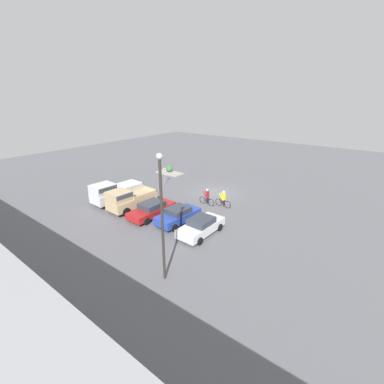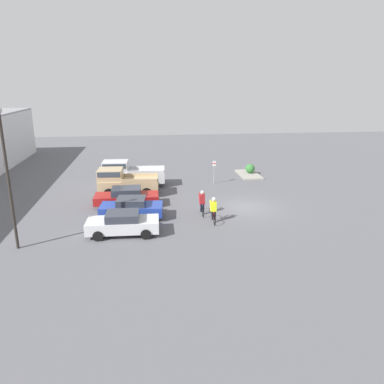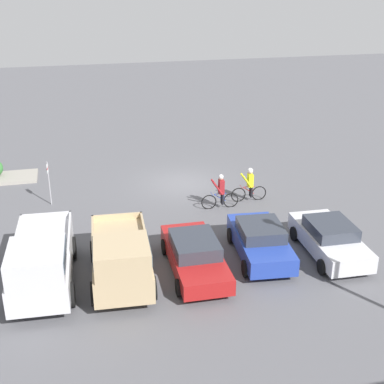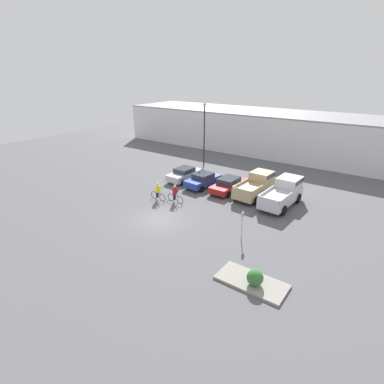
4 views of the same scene
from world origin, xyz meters
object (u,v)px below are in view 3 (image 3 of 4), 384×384
object	(u,v)px
sedan_1	(260,241)
cyclist_1	(250,184)
cyclist_0	(221,191)
sedan_2	(195,254)
sedan_0	(330,238)
pickup_truck_1	(41,261)
fire_lane_sign	(49,179)
pickup_truck_0	(121,258)

from	to	relation	value
sedan_1	cyclist_1	distance (m)	5.65
cyclist_0	sedan_2	bearing A→B (deg)	64.61
sedan_0	pickup_truck_1	distance (m)	11.23
sedan_2	fire_lane_sign	world-z (taller)	fire_lane_sign
sedan_2	pickup_truck_1	distance (m)	5.64
sedan_1	sedan_0	bearing A→B (deg)	171.26
sedan_2	cyclist_0	bearing A→B (deg)	-115.39
sedan_0	pickup_truck_1	world-z (taller)	pickup_truck_1
sedan_2	cyclist_0	distance (m)	5.98
pickup_truck_0	pickup_truck_1	world-z (taller)	pickup_truck_1
sedan_1	pickup_truck_0	distance (m)	5.70
pickup_truck_1	sedan_2	bearing A→B (deg)	-179.37
sedan_0	cyclist_0	xyz separation A→B (m)	(3.04, -5.37, 0.15)
fire_lane_sign	pickup_truck_0	bearing A→B (deg)	108.01
sedan_2	cyclist_0	xyz separation A→B (m)	(-2.56, -5.40, 0.16)
sedan_1	cyclist_1	xyz separation A→B (m)	(-1.41, -5.47, 0.16)
pickup_truck_1	cyclist_0	xyz separation A→B (m)	(-8.18, -5.46, -0.32)
cyclist_0	sedan_0	bearing A→B (deg)	119.50
cyclist_0	cyclist_1	bearing A→B (deg)	-162.19
pickup_truck_0	pickup_truck_1	distance (m)	2.82
sedan_2	pickup_truck_0	world-z (taller)	pickup_truck_0
sedan_1	pickup_truck_0	world-z (taller)	pickup_truck_0
sedan_2	cyclist_1	bearing A→B (deg)	-125.37
sedan_2	pickup_truck_1	world-z (taller)	pickup_truck_1
sedan_1	pickup_truck_1	size ratio (longest dim) A/B	0.79
cyclist_0	fire_lane_sign	distance (m)	8.35
sedan_1	cyclist_0	size ratio (longest dim) A/B	2.37
cyclist_1	fire_lane_sign	bearing A→B (deg)	-10.38
cyclist_0	cyclist_1	world-z (taller)	same
cyclist_1	sedan_0	bearing A→B (deg)	103.29
pickup_truck_0	pickup_truck_1	xyz separation A→B (m)	(2.80, -0.32, 0.03)
fire_lane_sign	sedan_1	bearing A→B (deg)	138.74
sedan_2	sedan_0	bearing A→B (deg)	-179.74
sedan_2	cyclist_1	size ratio (longest dim) A/B	2.64
sedan_0	pickup_truck_0	world-z (taller)	pickup_truck_0
fire_lane_sign	sedan_0	bearing A→B (deg)	145.24
sedan_1	fire_lane_sign	bearing A→B (deg)	-41.26
sedan_1	cyclist_1	world-z (taller)	cyclist_1
pickup_truck_0	sedan_1	bearing A→B (deg)	-171.54
sedan_0	pickup_truck_1	bearing A→B (deg)	0.44
sedan_0	fire_lane_sign	bearing A→B (deg)	-34.76
pickup_truck_1	cyclist_0	distance (m)	9.84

